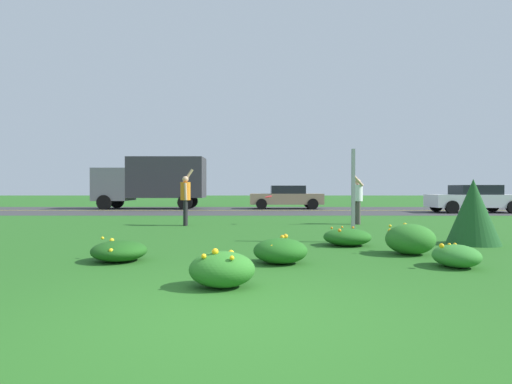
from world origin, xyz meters
TOP-DOWN VIEW (x-y plane):
  - ground_plane at (0.00, 9.69)m, footprint 120.00×120.00m
  - highway_strip at (0.00, 19.39)m, footprint 120.00×8.84m
  - highway_center_stripe at (0.00, 19.39)m, footprint 120.00×0.16m
  - daylily_clump_near_camera at (0.63, 2.96)m, footprint 0.92×0.78m
  - daylily_clump_mid_left at (2.24, 5.09)m, footprint 1.06×0.86m
  - daylily_clump_front_left at (3.18, 3.89)m, footprint 0.94×0.88m
  - daylily_clump_mid_right at (-0.22, 1.31)m, footprint 0.85×0.70m
  - daylily_clump_front_right at (3.45, 2.63)m, footprint 0.74×0.76m
  - daylily_clump_mid_center at (-2.18, 3.17)m, footprint 0.96×0.92m
  - sign_post_near_path at (2.50, 5.62)m, footprint 0.07×0.10m
  - evergreen_shrub_side at (5.17, 5.32)m, footprint 1.16×1.16m
  - person_thrower_orange_shirt at (-2.20, 9.92)m, footprint 0.42×0.51m
  - person_catcher_white_shirt at (3.82, 10.44)m, footprint 0.45×0.51m
  - frisbee_red at (0.66, 10.33)m, footprint 0.26×0.25m
  - car_white_leftmost at (11.70, 17.40)m, footprint 4.50×2.00m
  - car_tan_center_left at (2.12, 21.38)m, footprint 4.50×2.00m
  - box_truck_gray at (-6.23, 21.38)m, footprint 6.70×2.46m

SIDE VIEW (x-z plane):
  - ground_plane at x=0.00m, z-range 0.00..0.00m
  - highway_strip at x=0.00m, z-range 0.00..0.01m
  - highway_center_stripe at x=0.00m, z-range 0.01..0.01m
  - daylily_clump_mid_center at x=-2.18m, z-range -0.02..0.38m
  - daylily_clump_front_right at x=3.45m, z-range -0.02..0.38m
  - daylily_clump_mid_left at x=2.24m, z-range -0.02..0.40m
  - daylily_clump_near_camera at x=0.63m, z-range -0.02..0.45m
  - daylily_clump_mid_right at x=-0.22m, z-range -0.03..0.49m
  - daylily_clump_front_left at x=3.18m, z-range 0.00..0.59m
  - car_white_leftmost at x=11.70m, z-range 0.01..1.46m
  - car_tan_center_left at x=2.12m, z-range 0.01..1.46m
  - evergreen_shrub_side at x=5.17m, z-range 0.00..1.49m
  - person_catcher_white_shirt at x=3.82m, z-range 0.07..1.87m
  - frisbee_red at x=0.66m, z-range 0.92..1.04m
  - person_thrower_orange_shirt at x=-2.20m, z-range 0.05..2.00m
  - sign_post_near_path at x=2.50m, z-range 0.00..2.20m
  - box_truck_gray at x=-6.23m, z-range 0.20..3.40m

